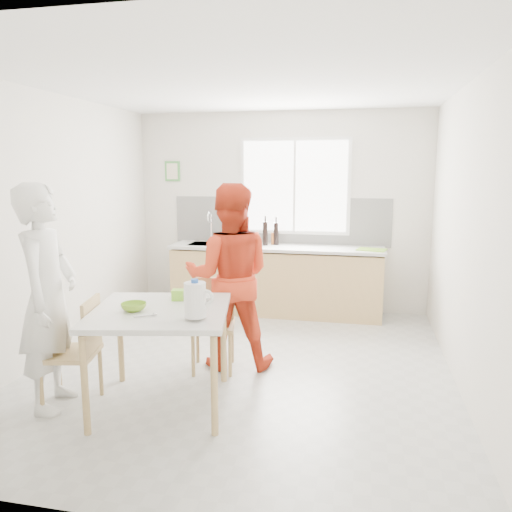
{
  "coord_description": "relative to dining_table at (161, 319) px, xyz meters",
  "views": [
    {
      "loc": [
        1.1,
        -4.53,
        1.94
      ],
      "look_at": [
        0.1,
        0.2,
        1.09
      ],
      "focal_mm": 35.0,
      "sensor_mm": 36.0,
      "label": 1
    }
  ],
  "objects": [
    {
      "name": "chair_left",
      "position": [
        -0.67,
        -0.14,
        -0.24
      ],
      "size": [
        0.49,
        0.49,
        0.91
      ],
      "rotation": [
        0.0,
        0.0,
        -1.37
      ],
      "color": "tan",
      "rests_on": "ground"
    },
    {
      "name": "wine_bottle_b",
      "position": [
        0.44,
        2.97,
        0.33
      ],
      "size": [
        0.07,
        0.07,
        0.3
      ],
      "primitive_type": "cylinder",
      "color": "black",
      "rests_on": "kitchen_counter"
    },
    {
      "name": "spoon",
      "position": [
        -0.03,
        -0.23,
        0.1
      ],
      "size": [
        0.14,
        0.09,
        0.01
      ],
      "primitive_type": "cylinder",
      "rotation": [
        0.0,
        1.57,
        0.55
      ],
      "color": "#A5A5AA",
      "rests_on": "dining_table"
    },
    {
      "name": "backsplash",
      "position": [
        0.46,
        3.14,
        0.48
      ],
      "size": [
        3.0,
        0.02,
        0.65
      ],
      "primitive_type": "cube",
      "color": "white",
      "rests_on": "room_shell"
    },
    {
      "name": "window",
      "position": [
        0.66,
        3.13,
        0.96
      ],
      "size": [
        1.5,
        0.06,
        1.3
      ],
      "color": "white",
      "rests_on": "room_shell"
    },
    {
      "name": "person_red",
      "position": [
        0.32,
        0.95,
        0.16
      ],
      "size": [
        1.0,
        0.85,
        1.81
      ],
      "primitive_type": "imported",
      "rotation": [
        0.0,
        0.0,
        3.34
      ],
      "color": "red",
      "rests_on": "ground"
    },
    {
      "name": "dining_table",
      "position": [
        0.0,
        0.0,
        0.0
      ],
      "size": [
        1.27,
        1.27,
        0.83
      ],
      "rotation": [
        0.0,
        0.0,
        0.2
      ],
      "color": "silver",
      "rests_on": "ground"
    },
    {
      "name": "green_box",
      "position": [
        0.04,
        0.29,
        0.13
      ],
      "size": [
        0.12,
        0.12,
        0.09
      ],
      "primitive_type": "cube",
      "rotation": [
        0.0,
        0.0,
        0.2
      ],
      "color": "#83D230",
      "rests_on": "dining_table"
    },
    {
      "name": "jar_amber",
      "position": [
        0.4,
        2.98,
        0.26
      ],
      "size": [
        0.06,
        0.06,
        0.16
      ],
      "primitive_type": "cylinder",
      "color": "#9A5121",
      "rests_on": "kitchen_counter"
    },
    {
      "name": "bowl_green",
      "position": [
        -0.19,
        -0.09,
        0.12
      ],
      "size": [
        0.24,
        0.24,
        0.06
      ],
      "primitive_type": "imported",
      "rotation": [
        0.0,
        0.0,
        0.2
      ],
      "color": "#7DB329",
      "rests_on": "dining_table"
    },
    {
      "name": "wine_bottle_a",
      "position": [
        0.3,
        2.88,
        0.34
      ],
      "size": [
        0.07,
        0.07,
        0.32
      ],
      "primitive_type": "cylinder",
      "color": "black",
      "rests_on": "kitchen_counter"
    },
    {
      "name": "chair_far",
      "position": [
        0.18,
        0.87,
        -0.26
      ],
      "size": [
        0.48,
        0.48,
        0.88
      ],
      "rotation": [
        0.0,
        0.0,
        0.2
      ],
      "color": "tan",
      "rests_on": "ground"
    },
    {
      "name": "picture_frame",
      "position": [
        -1.09,
        3.14,
        1.16
      ],
      "size": [
        0.22,
        0.03,
        0.28
      ],
      "color": "#499644",
      "rests_on": "room_shell"
    },
    {
      "name": "bowl_white",
      "position": [
        0.24,
        0.31,
        0.11
      ],
      "size": [
        0.25,
        0.25,
        0.05
      ],
      "primitive_type": "imported",
      "rotation": [
        0.0,
        0.0,
        0.2
      ],
      "color": "white",
      "rests_on": "dining_table"
    },
    {
      "name": "room_shell",
      "position": [
        0.46,
        0.9,
        0.9
      ],
      "size": [
        4.5,
        4.5,
        4.5
      ],
      "color": "silver",
      "rests_on": "ground"
    },
    {
      "name": "soap_bottle",
      "position": [
        -0.15,
        3.04,
        0.28
      ],
      "size": [
        0.12,
        0.12,
        0.21
      ],
      "primitive_type": "imported",
      "rotation": [
        0.0,
        0.0,
        -0.31
      ],
      "color": "#999999",
      "rests_on": "kitchen_counter"
    },
    {
      "name": "cutting_board",
      "position": [
        1.7,
        2.77,
        0.19
      ],
      "size": [
        0.4,
        0.33,
        0.01
      ],
      "primitive_type": "cube",
      "rotation": [
        0.0,
        0.0,
        -0.24
      ],
      "color": "#7DBB2B",
      "rests_on": "kitchen_counter"
    },
    {
      "name": "person_white",
      "position": [
        -0.88,
        -0.18,
        0.18
      ],
      "size": [
        0.56,
        0.74,
        1.83
      ],
      "primitive_type": "imported",
      "rotation": [
        0.0,
        0.0,
        1.77
      ],
      "color": "white",
      "rests_on": "ground"
    },
    {
      "name": "milk_jug",
      "position": [
        0.37,
        -0.21,
        0.24
      ],
      "size": [
        0.23,
        0.16,
        0.29
      ],
      "rotation": [
        0.0,
        0.0,
        0.2
      ],
      "color": "white",
      "rests_on": "dining_table"
    },
    {
      "name": "kitchen_counter",
      "position": [
        0.45,
        2.85,
        -0.32
      ],
      "size": [
        2.84,
        0.64,
        1.37
      ],
      "color": "tan",
      "rests_on": "ground"
    },
    {
      "name": "ground",
      "position": [
        0.46,
        0.9,
        -0.74
      ],
      "size": [
        4.5,
        4.5,
        0.0
      ],
      "primitive_type": "plane",
      "color": "#B7B7B2",
      "rests_on": "ground"
    }
  ]
}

